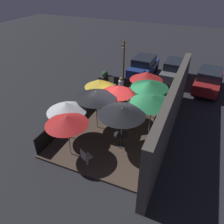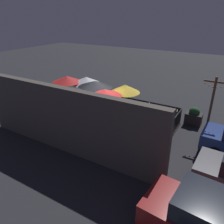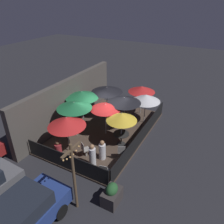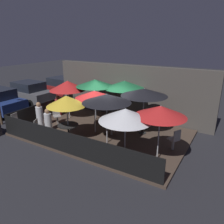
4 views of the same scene
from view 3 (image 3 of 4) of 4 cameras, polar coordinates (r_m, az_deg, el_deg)
ground_plane at (r=14.59m, az=-1.72°, el=-5.19°), size 60.00×60.00×0.00m
patio_deck at (r=14.56m, az=-1.72°, el=-4.99°), size 8.22×5.24×0.12m
building_wall at (r=15.27m, az=-11.13°, el=2.71°), size 9.82×0.36×3.18m
fence_front at (r=13.36m, az=7.91°, el=-5.92°), size 8.02×0.05×0.95m
fence_side_left at (r=11.62m, az=-12.05°, el=-12.42°), size 0.05×5.04×0.95m
patio_umbrella_0 at (r=12.27m, az=2.54°, el=-1.26°), size 1.77×1.77×2.12m
patio_umbrella_1 at (r=15.31m, az=-1.36°, el=5.89°), size 2.22×2.22×2.27m
patio_umbrella_2 at (r=13.17m, az=-9.84°, el=1.78°), size 2.12×2.12×2.34m
patio_umbrella_3 at (r=15.81m, az=7.76°, el=5.96°), size 1.93×1.93×2.19m
patio_umbrella_4 at (r=13.23m, az=-1.70°, el=1.41°), size 1.87×1.87×2.13m
patio_umbrella_5 at (r=14.60m, az=-7.88°, el=4.54°), size 2.24×2.24×2.33m
patio_umbrella_6 at (r=14.72m, az=8.81°, el=3.66°), size 1.97×1.97×2.11m
patio_umbrella_7 at (r=13.78m, az=3.26°, el=3.14°), size 2.12×2.12×2.27m
patio_umbrella_8 at (r=11.92m, az=-11.80°, el=-2.50°), size 2.08×2.08×2.22m
dining_table_0 at (r=12.95m, az=2.42°, el=-6.20°), size 0.94×0.94×0.75m
dining_table_1 at (r=15.95m, az=-1.30°, el=0.90°), size 0.71×0.71×0.76m
patio_chair_0 at (r=17.06m, az=4.63°, el=2.51°), size 0.54×0.54×0.95m
patio_chair_1 at (r=14.60m, az=-0.42°, el=-2.34°), size 0.56×0.56×0.91m
patio_chair_2 at (r=11.88m, az=2.48°, el=-10.28°), size 0.54×0.54×0.96m
patio_chair_3 at (r=12.20m, az=-7.14°, el=-9.57°), size 0.55×0.55×0.91m
patio_chair_4 at (r=10.79m, az=-2.02°, el=-15.21°), size 0.47×0.47×0.93m
patron_0 at (r=12.18m, az=-13.77°, el=-9.93°), size 0.42×0.42×1.25m
patron_1 at (r=11.96m, az=-2.56°, el=-10.03°), size 0.53×0.53×1.17m
patron_2 at (r=11.47m, az=-5.13°, el=-11.46°), size 0.50×0.50×1.36m
planter_box at (r=10.04m, az=-0.04°, el=-20.77°), size 0.94×0.66×1.08m
light_post at (r=9.00m, az=-9.98°, el=-15.68°), size 1.10×0.12×3.31m
parked_car_0 at (r=9.52m, az=-22.81°, el=-24.08°), size 3.94×1.89×1.62m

